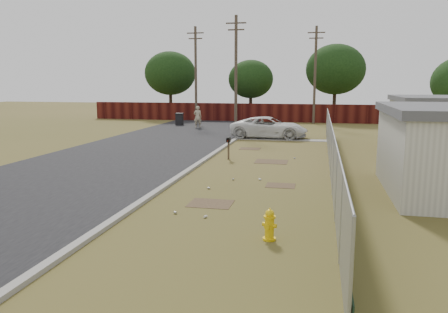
% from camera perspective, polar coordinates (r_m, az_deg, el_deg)
% --- Properties ---
extents(ground, '(120.00, 120.00, 0.00)m').
position_cam_1_polar(ground, '(18.89, 4.31, -2.25)').
color(ground, brown).
rests_on(ground, ground).
extents(street, '(15.10, 60.00, 0.12)m').
position_cam_1_polar(street, '(28.22, -7.04, 1.71)').
color(street, black).
rests_on(street, ground).
extents(chainlink_fence, '(0.10, 27.06, 2.02)m').
position_cam_1_polar(chainlink_fence, '(19.58, 13.84, 0.30)').
color(chainlink_fence, '#93959B').
rests_on(chainlink_fence, ground).
extents(privacy_fence, '(30.00, 0.12, 1.80)m').
position_cam_1_polar(privacy_fence, '(44.24, 1.19, 5.80)').
color(privacy_fence, '#4F1711').
rests_on(privacy_fence, ground).
extents(utility_poles, '(12.60, 8.24, 9.00)m').
position_cam_1_polar(utility_poles, '(39.47, 3.34, 10.83)').
color(utility_poles, brown).
rests_on(utility_poles, ground).
extents(horizon_trees, '(33.32, 31.94, 7.78)m').
position_cam_1_polar(horizon_trees, '(41.90, 10.18, 10.54)').
color(horizon_trees, '#312316').
rests_on(horizon_trees, ground).
extents(fire_hydrant, '(0.41, 0.41, 0.82)m').
position_cam_1_polar(fire_hydrant, '(11.04, 5.95, -8.91)').
color(fire_hydrant, yellow).
rests_on(fire_hydrant, ground).
extents(mailbox, '(0.19, 0.49, 1.14)m').
position_cam_1_polar(mailbox, '(22.22, 0.60, 1.95)').
color(mailbox, brown).
rests_on(mailbox, ground).
extents(pickup_truck, '(5.42, 2.54, 1.50)m').
position_cam_1_polar(pickup_truck, '(30.94, 5.90, 3.80)').
color(pickup_truck, silver).
rests_on(pickup_truck, ground).
extents(pedestrian, '(0.82, 0.69, 1.89)m').
position_cam_1_polar(pedestrian, '(37.78, -3.46, 5.19)').
color(pedestrian, tan).
rests_on(pedestrian, ground).
extents(trash_bin, '(0.81, 0.81, 1.10)m').
position_cam_1_polar(trash_bin, '(40.44, -5.84, 4.91)').
color(trash_bin, black).
rests_on(trash_bin, ground).
extents(scattered_litter, '(3.05, 10.70, 0.07)m').
position_cam_1_polar(scattered_litter, '(16.61, 1.66, -3.75)').
color(scattered_litter, beige).
rests_on(scattered_litter, ground).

